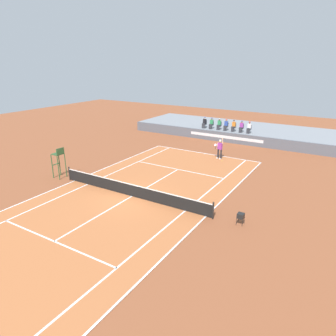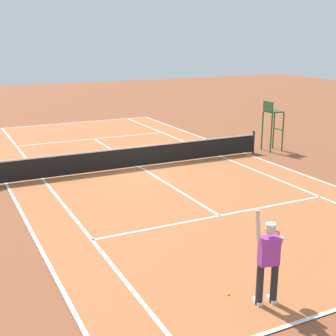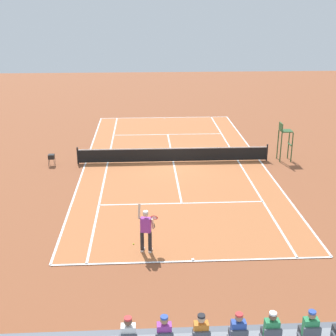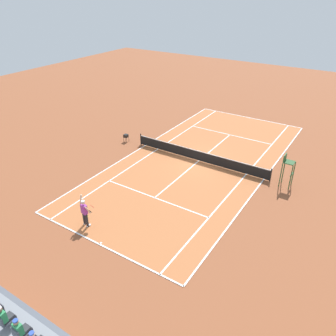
{
  "view_description": "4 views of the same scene",
  "coord_description": "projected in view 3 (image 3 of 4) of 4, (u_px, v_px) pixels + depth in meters",
  "views": [
    {
      "loc": [
        11.97,
        -14.96,
        8.74
      ],
      "look_at": [
        0.54,
        3.87,
        1.0
      ],
      "focal_mm": 32.92,
      "sensor_mm": 36.0,
      "label": 1
    },
    {
      "loc": [
        7.46,
        17.92,
        5.36
      ],
      "look_at": [
        0.54,
        3.87,
        1.0
      ],
      "focal_mm": 50.11,
      "sensor_mm": 36.0,
      "label": 2
    },
    {
      "loc": [
        1.83,
        27.45,
        9.47
      ],
      "look_at": [
        0.54,
        3.87,
        1.0
      ],
      "focal_mm": 49.45,
      "sensor_mm": 36.0,
      "label": 3
    },
    {
      "loc": [
        -10.91,
        21.74,
        12.86
      ],
      "look_at": [
        0.54,
        3.87,
        1.0
      ],
      "focal_mm": 35.47,
      "sensor_mm": 36.0,
      "label": 4
    }
  ],
  "objects": [
    {
      "name": "tennis_player",
      "position": [
        146.0,
        230.0,
        18.28
      ],
      "size": [
        0.83,
        0.61,
        2.08
      ],
      "color": "#232328",
      "rests_on": "ground"
    },
    {
      "name": "spectator_seated_4",
      "position": [
        200.0,
        335.0,
        11.42
      ],
      "size": [
        0.44,
        0.6,
        1.26
      ],
      "color": "#474C56",
      "rests_on": "bleacher_platform"
    },
    {
      "name": "tennis_ball",
      "position": [
        134.0,
        244.0,
        19.15
      ],
      "size": [
        0.07,
        0.07,
        0.07
      ],
      "primitive_type": "sphere",
      "color": "#D1E533",
      "rests_on": "ground"
    },
    {
      "name": "court",
      "position": [
        173.0,
        162.0,
        29.09
      ],
      "size": [
        11.08,
        23.88,
        0.03
      ],
      "color": "#B76638",
      "rests_on": "ground"
    },
    {
      "name": "ground_plane",
      "position": [
        173.0,
        162.0,
        29.09
      ],
      "size": [
        80.0,
        80.0,
        0.0
      ],
      "primitive_type": "plane",
      "color": "brown"
    },
    {
      "name": "net",
      "position": [
        173.0,
        154.0,
        28.92
      ],
      "size": [
        11.98,
        0.1,
        1.07
      ],
      "color": "black",
      "rests_on": "ground"
    },
    {
      "name": "spectator_seated_3",
      "position": [
        237.0,
        334.0,
        11.46
      ],
      "size": [
        0.44,
        0.6,
        1.26
      ],
      "color": "#474C56",
      "rests_on": "bleacher_platform"
    },
    {
      "name": "spectator_seated_5",
      "position": [
        164.0,
        336.0,
        11.37
      ],
      "size": [
        0.44,
        0.6,
        1.26
      ],
      "color": "#474C56",
      "rests_on": "bleacher_platform"
    },
    {
      "name": "spectator_seated_1",
      "position": [
        309.0,
        331.0,
        11.55
      ],
      "size": [
        0.44,
        0.6,
        1.26
      ],
      "color": "#474C56",
      "rests_on": "bleacher_platform"
    },
    {
      "name": "umpire_chair",
      "position": [
        285.0,
        137.0,
        28.93
      ],
      "size": [
        0.77,
        0.77,
        2.44
      ],
      "color": "#2D562D",
      "rests_on": "ground"
    },
    {
      "name": "spectator_seated_2",
      "position": [
        270.0,
        332.0,
        11.51
      ],
      "size": [
        0.44,
        0.6,
        1.26
      ],
      "color": "#474C56",
      "rests_on": "bleacher_platform"
    },
    {
      "name": "ball_hopper",
      "position": [
        51.0,
        156.0,
        28.33
      ],
      "size": [
        0.36,
        0.36,
        0.7
      ],
      "color": "black",
      "rests_on": "ground"
    }
  ]
}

